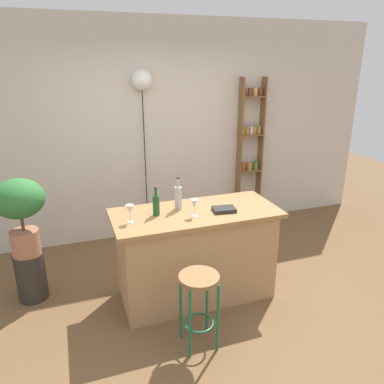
{
  "coord_description": "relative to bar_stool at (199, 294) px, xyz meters",
  "views": [
    {
      "loc": [
        -1.12,
        -2.79,
        2.28
      ],
      "look_at": [
        0.05,
        0.55,
        1.03
      ],
      "focal_mm": 34.89,
      "sensor_mm": 36.0,
      "label": 1
    }
  ],
  "objects": [
    {
      "name": "spice_shelf",
      "position": [
        1.58,
        2.19,
        0.57
      ],
      "size": [
        0.35,
        0.14,
        2.08
      ],
      "color": "brown",
      "rests_on": "ground"
    },
    {
      "name": "wine_glass_left",
      "position": [
        -0.41,
        0.64,
        0.55
      ],
      "size": [
        0.07,
        0.07,
        0.16
      ],
      "color": "silver",
      "rests_on": "kitchen_counter"
    },
    {
      "name": "bar_stool",
      "position": [
        0.0,
        0.0,
        0.0
      ],
      "size": [
        0.33,
        0.33,
        0.66
      ],
      "color": "#196642",
      "rests_on": "ground"
    },
    {
      "name": "cookbook",
      "position": [
        0.47,
        0.6,
        0.45
      ],
      "size": [
        0.23,
        0.18,
        0.03
      ],
      "primitive_type": "cube",
      "rotation": [
        0.0,
        0.0,
        -0.13
      ],
      "color": "black",
      "rests_on": "kitchen_counter"
    },
    {
      "name": "bottle_spirits_clear",
      "position": [
        0.08,
        0.79,
        0.55
      ],
      "size": [
        0.07,
        0.07,
        0.32
      ],
      "color": "#B2B2B7",
      "rests_on": "kitchen_counter"
    },
    {
      "name": "ground",
      "position": [
        0.22,
        0.38,
        -0.49
      ],
      "size": [
        12.0,
        12.0,
        0.0
      ],
      "primitive_type": "plane",
      "color": "brown"
    },
    {
      "name": "plant_stool",
      "position": [
        -1.35,
        1.17,
        -0.24
      ],
      "size": [
        0.29,
        0.29,
        0.5
      ],
      "primitive_type": "cylinder",
      "color": "#2D2823",
      "rests_on": "ground"
    },
    {
      "name": "potted_plant",
      "position": [
        -1.35,
        1.17,
        0.49
      ],
      "size": [
        0.47,
        0.42,
        0.76
      ],
      "color": "#A86B4C",
      "rests_on": "plant_stool"
    },
    {
      "name": "back_wall",
      "position": [
        0.22,
        2.33,
        0.91
      ],
      "size": [
        6.4,
        0.1,
        2.8
      ],
      "primitive_type": "cube",
      "color": "beige",
      "rests_on": "ground"
    },
    {
      "name": "wine_glass_center",
      "position": [
        0.17,
        0.58,
        0.55
      ],
      "size": [
        0.07,
        0.07,
        0.16
      ],
      "color": "silver",
      "rests_on": "kitchen_counter"
    },
    {
      "name": "kitchen_counter",
      "position": [
        0.22,
        0.68,
        -0.03
      ],
      "size": [
        1.6,
        0.7,
        0.92
      ],
      "color": "tan",
      "rests_on": "ground"
    },
    {
      "name": "bottle_vinegar",
      "position": [
        -0.16,
        0.72,
        0.53
      ],
      "size": [
        0.06,
        0.06,
        0.27
      ],
      "color": "#194C23",
      "rests_on": "kitchen_counter"
    },
    {
      "name": "pendant_globe_light",
      "position": [
        0.08,
        2.22,
        1.55
      ],
      "size": [
        0.25,
        0.25,
        2.18
      ],
      "color": "black",
      "rests_on": "ground"
    }
  ]
}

